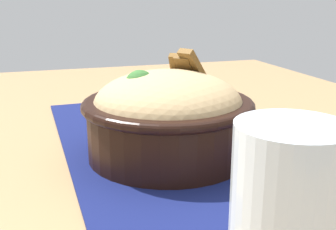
{
  "coord_description": "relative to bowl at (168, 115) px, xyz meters",
  "views": [
    {
      "loc": [
        -0.53,
        0.16,
        0.89
      ],
      "look_at": [
        -0.09,
        0.02,
        0.76
      ],
      "focal_mm": 44.75,
      "sensor_mm": 36.0,
      "label": 1
    }
  ],
  "objects": [
    {
      "name": "drinking_glass",
      "position": [
        -0.23,
        -0.01,
        -0.01
      ],
      "size": [
        0.08,
        0.08,
        0.11
      ],
      "color": "silver",
      "rests_on": "table"
    },
    {
      "name": "placemat",
      "position": [
        0.06,
        -0.02,
        -0.05
      ],
      "size": [
        0.47,
        0.29,
        0.0
      ],
      "primitive_type": "cube",
      "rotation": [
        0.0,
        0.0,
        0.02
      ],
      "color": "#11194C",
      "rests_on": "table"
    },
    {
      "name": "fork",
      "position": [
        0.14,
        0.0,
        -0.05
      ],
      "size": [
        0.02,
        0.12,
        0.0
      ],
      "color": "silver",
      "rests_on": "placemat"
    },
    {
      "name": "table",
      "position": [
        0.09,
        -0.02,
        -0.12
      ],
      "size": [
        1.15,
        0.94,
        0.7
      ],
      "color": "#99754C",
      "rests_on": "ground_plane"
    },
    {
      "name": "bowl",
      "position": [
        0.0,
        0.0,
        0.0
      ],
      "size": [
        0.2,
        0.2,
        0.12
      ],
      "color": "black",
      "rests_on": "placemat"
    }
  ]
}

